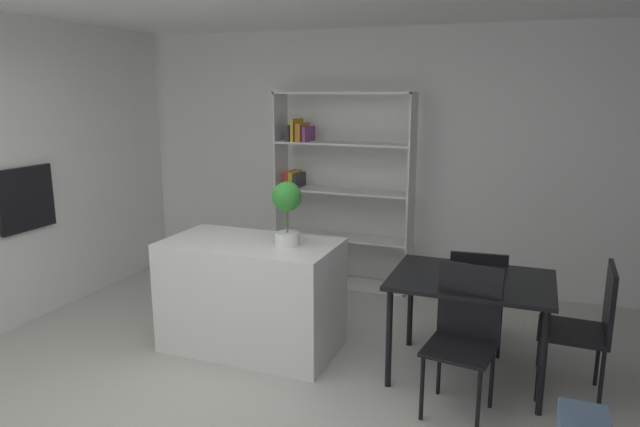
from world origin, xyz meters
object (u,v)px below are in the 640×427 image
at_px(open_bookshelf, 336,185).
at_px(dining_chair_window_side, 590,321).
at_px(built_in_oven, 26,199).
at_px(potted_plant_on_island, 287,206).
at_px(dining_chair_far, 477,290).
at_px(dining_chair_near, 465,328).
at_px(dining_table, 471,288).
at_px(kitchen_island, 252,295).

relative_size(open_bookshelf, dining_chair_window_side, 2.18).
relative_size(built_in_oven, potted_plant_on_island, 1.15).
relative_size(dining_chair_far, dining_chair_near, 0.88).
relative_size(dining_table, dining_chair_window_side, 1.20).
bearing_deg(open_bookshelf, potted_plant_on_island, -83.20).
bearing_deg(dining_chair_near, kitchen_island, 177.84).
height_order(dining_chair_near, dining_chair_window_side, dining_chair_near).
bearing_deg(built_in_oven, open_bookshelf, 40.64).
height_order(open_bookshelf, dining_chair_far, open_bookshelf).
relative_size(open_bookshelf, dining_chair_far, 2.42).
bearing_deg(dining_table, kitchen_island, -175.73).
xyz_separation_m(built_in_oven, potted_plant_on_island, (2.44, 0.20, 0.07)).
bearing_deg(dining_table, potted_plant_on_island, -175.00).
distance_m(built_in_oven, dining_chair_window_side, 4.66).
distance_m(built_in_oven, open_bookshelf, 2.95).
bearing_deg(potted_plant_on_island, kitchen_island, -178.90).
distance_m(kitchen_island, potted_plant_on_island, 0.82).
bearing_deg(potted_plant_on_island, dining_table, 5.00).
bearing_deg(built_in_oven, kitchen_island, 5.11).
bearing_deg(built_in_oven, dining_chair_far, 11.30).
relative_size(kitchen_island, dining_table, 1.22).
xyz_separation_m(kitchen_island, dining_chair_window_side, (2.49, 0.12, 0.11)).
distance_m(kitchen_island, dining_chair_far, 1.81).
relative_size(kitchen_island, dining_chair_far, 1.62).
bearing_deg(open_bookshelf, kitchen_island, -93.73).
xyz_separation_m(potted_plant_on_island, open_bookshelf, (-0.21, 1.72, -0.12)).
bearing_deg(dining_table, dining_chair_far, 89.09).
bearing_deg(dining_chair_window_side, dining_table, -88.40).
height_order(dining_chair_far, dining_chair_window_side, dining_chair_window_side).
height_order(potted_plant_on_island, dining_table, potted_plant_on_island).
bearing_deg(dining_chair_far, kitchen_island, 13.89).
xyz_separation_m(dining_table, dining_chair_window_side, (0.79, -0.00, -0.12)).
distance_m(built_in_oven, dining_chair_near, 3.88).
relative_size(kitchen_island, dining_chair_near, 1.43).
xyz_separation_m(kitchen_island, dining_chair_near, (1.72, -0.31, 0.11)).
height_order(built_in_oven, dining_chair_window_side, built_in_oven).
bearing_deg(dining_chair_far, built_in_oven, 6.57).
bearing_deg(dining_table, dining_chair_window_side, -0.24).
bearing_deg(dining_chair_window_side, built_in_oven, -84.27).
relative_size(built_in_oven, dining_chair_window_side, 0.61).
relative_size(potted_plant_on_island, dining_chair_far, 0.59).
distance_m(dining_chair_near, dining_chair_window_side, 0.88).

